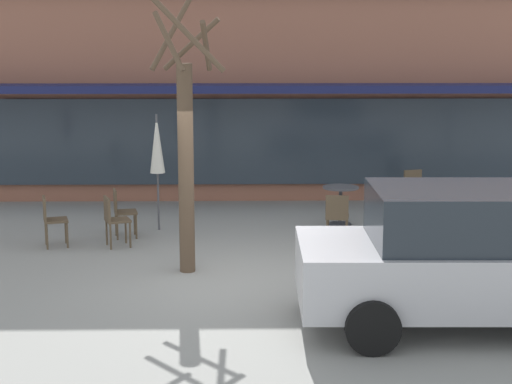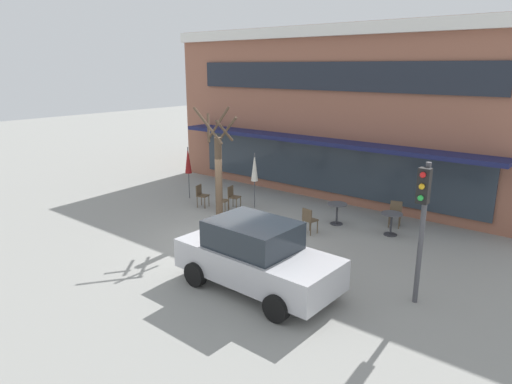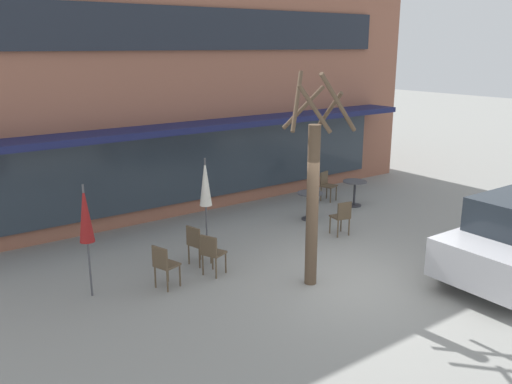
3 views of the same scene
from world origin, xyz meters
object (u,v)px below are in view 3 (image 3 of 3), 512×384
(cafe_table_streetside, at_px, (355,189))
(cafe_chair_4, at_px, (342,215))
(cafe_table_near_wall, at_px, (310,201))
(cafe_chair_0, at_px, (327,184))
(street_tree, at_px, (313,191))
(cafe_chair_2, at_px, (197,242))
(cafe_chair_1, at_px, (212,252))
(patio_umbrella_cream_folded, at_px, (85,215))
(cafe_chair_3, at_px, (164,263))
(patio_umbrella_green_folded, at_px, (205,183))

(cafe_table_streetside, distance_m, cafe_chair_4, 2.72)
(cafe_table_near_wall, relative_size, cafe_chair_4, 0.85)
(cafe_chair_0, distance_m, street_tree, 6.29)
(cafe_chair_0, bearing_deg, street_tree, -136.53)
(cafe_chair_2, xyz_separation_m, street_tree, (1.35, -2.17, 1.41))
(cafe_chair_1, bearing_deg, cafe_chair_2, 86.93)
(cafe_table_near_wall, xyz_separation_m, cafe_chair_4, (-0.24, -1.45, 0.01))
(cafe_chair_2, bearing_deg, cafe_chair_1, -93.07)
(cafe_chair_0, distance_m, cafe_chair_1, 6.43)
(patio_umbrella_cream_folded, height_order, cafe_chair_0, patio_umbrella_cream_folded)
(cafe_table_streetside, bearing_deg, cafe_chair_2, -169.51)
(cafe_chair_2, xyz_separation_m, cafe_chair_3, (-1.12, -0.64, 0.00))
(cafe_chair_1, height_order, cafe_chair_3, same)
(cafe_chair_1, bearing_deg, cafe_chair_4, 2.24)
(cafe_chair_0, relative_size, cafe_chair_2, 1.00)
(street_tree, bearing_deg, cafe_chair_1, 132.52)
(patio_umbrella_green_folded, xyz_separation_m, cafe_chair_4, (3.26, -1.11, -1.10))
(cafe_chair_2, bearing_deg, patio_umbrella_cream_folded, -177.38)
(cafe_table_near_wall, height_order, cafe_chair_3, cafe_chair_3)
(cafe_table_near_wall, distance_m, patio_umbrella_green_folded, 3.69)
(cafe_chair_4, bearing_deg, patio_umbrella_green_folded, 161.15)
(patio_umbrella_green_folded, distance_m, cafe_chair_2, 1.40)
(street_tree, bearing_deg, cafe_chair_2, 121.82)
(cafe_chair_3, relative_size, cafe_chair_4, 1.00)
(patio_umbrella_green_folded, distance_m, cafe_chair_4, 3.62)
(street_tree, bearing_deg, cafe_chair_0, 43.47)
(cafe_table_streetside, distance_m, patio_umbrella_green_folded, 5.57)
(cafe_chair_1, relative_size, cafe_chair_4, 1.00)
(cafe_table_near_wall, xyz_separation_m, patio_umbrella_cream_folded, (-6.51, -1.05, 1.11))
(street_tree, bearing_deg, cafe_chair_3, 148.19)
(patio_umbrella_green_folded, xyz_separation_m, cafe_chair_2, (-0.61, -0.60, -1.10))
(cafe_table_streetside, xyz_separation_m, cafe_chair_2, (-6.05, -1.12, 0.01))
(patio_umbrella_cream_folded, height_order, cafe_chair_1, patio_umbrella_cream_folded)
(cafe_chair_4, relative_size, street_tree, 0.21)
(patio_umbrella_cream_folded, relative_size, street_tree, 0.52)
(cafe_table_streetside, distance_m, cafe_chair_0, 0.96)
(cafe_table_near_wall, relative_size, patio_umbrella_cream_folded, 0.35)
(cafe_chair_3, relative_size, street_tree, 0.21)
(cafe_chair_0, distance_m, cafe_chair_4, 3.20)
(patio_umbrella_cream_folded, relative_size, cafe_chair_2, 2.47)
(cafe_chair_4, bearing_deg, cafe_chair_1, -177.76)
(cafe_table_streetside, xyz_separation_m, cafe_chair_1, (-6.08, -1.78, 0.01))
(cafe_chair_0, height_order, street_tree, street_tree)
(cafe_chair_2, bearing_deg, cafe_chair_0, 19.43)
(cafe_table_streetside, relative_size, cafe_chair_2, 0.85)
(cafe_chair_0, bearing_deg, cafe_chair_1, -155.10)
(cafe_chair_0, relative_size, cafe_chair_1, 1.00)
(patio_umbrella_cream_folded, height_order, cafe_chair_3, patio_umbrella_cream_folded)
(cafe_table_streetside, xyz_separation_m, patio_umbrella_green_folded, (-5.44, -0.52, 1.11))
(cafe_chair_1, xyz_separation_m, cafe_chair_2, (0.04, 0.66, 0.00))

